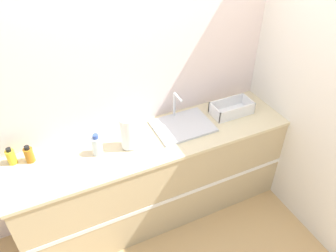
# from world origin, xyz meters

# --- Properties ---
(ground_plane) EXTENTS (12.00, 12.00, 0.00)m
(ground_plane) POSITION_xyz_m (0.00, 0.00, 0.00)
(ground_plane) COLOR tan
(wall_back) EXTENTS (4.84, 0.06, 2.60)m
(wall_back) POSITION_xyz_m (0.00, 0.63, 1.30)
(wall_back) COLOR silver
(wall_back) RESTS_ON ground_plane
(wall_right) EXTENTS (0.06, 2.60, 2.60)m
(wall_right) POSITION_xyz_m (1.25, 0.30, 1.30)
(wall_right) COLOR silver
(wall_right) RESTS_ON ground_plane
(counter_cabinet) EXTENTS (2.46, 0.62, 0.92)m
(counter_cabinet) POSITION_xyz_m (0.00, 0.30, 0.46)
(counter_cabinet) COLOR tan
(counter_cabinet) RESTS_ON ground_plane
(sink) EXTENTS (0.51, 0.39, 0.26)m
(sink) POSITION_xyz_m (0.30, 0.35, 0.94)
(sink) COLOR silver
(sink) RESTS_ON counter_cabinet
(paper_towel_roll) EXTENTS (0.13, 0.13, 0.29)m
(paper_towel_roll) POSITION_xyz_m (-0.22, 0.29, 1.07)
(paper_towel_roll) COLOR #4C4C51
(paper_towel_roll) RESTS_ON counter_cabinet
(dish_rack) EXTENTS (0.38, 0.20, 0.12)m
(dish_rack) POSITION_xyz_m (0.81, 0.34, 0.96)
(dish_rack) COLOR white
(dish_rack) RESTS_ON counter_cabinet
(bottle_clear) EXTENTS (0.08, 0.08, 0.19)m
(bottle_clear) POSITION_xyz_m (-0.48, 0.32, 1.01)
(bottle_clear) COLOR silver
(bottle_clear) RESTS_ON counter_cabinet
(bottle_amber) EXTENTS (0.07, 0.07, 0.15)m
(bottle_amber) POSITION_xyz_m (-0.98, 0.46, 0.99)
(bottle_amber) COLOR #B26B19
(bottle_amber) RESTS_ON counter_cabinet
(bottle_yellow) EXTENTS (0.07, 0.07, 0.15)m
(bottle_yellow) POSITION_xyz_m (-1.11, 0.50, 0.99)
(bottle_yellow) COLOR yellow
(bottle_yellow) RESTS_ON counter_cabinet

